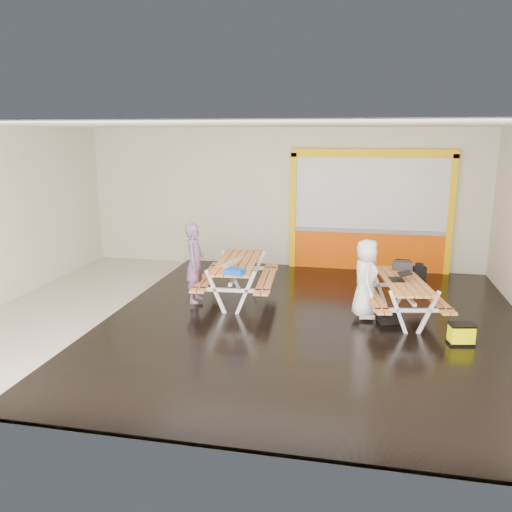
% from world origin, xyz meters
% --- Properties ---
extents(room, '(10.02, 8.02, 3.52)m').
position_xyz_m(room, '(0.00, 0.00, 1.75)').
color(room, beige).
rests_on(room, ground).
extents(deck, '(7.50, 7.98, 0.05)m').
position_xyz_m(deck, '(1.25, 0.00, 0.03)').
color(deck, black).
rests_on(deck, room).
extents(kiosk, '(3.88, 0.16, 3.00)m').
position_xyz_m(kiosk, '(2.20, 3.93, 1.44)').
color(kiosk, '#EB5103').
rests_on(kiosk, room).
extents(picnic_table_left, '(1.63, 2.28, 0.87)m').
position_xyz_m(picnic_table_left, '(-0.40, 0.97, 0.66)').
color(picnic_table_left, orange).
rests_on(picnic_table_left, deck).
extents(picnic_table_right, '(1.66, 2.17, 0.78)m').
position_xyz_m(picnic_table_right, '(2.80, 0.53, 0.60)').
color(picnic_table_right, orange).
rests_on(picnic_table_right, deck).
extents(person_left, '(0.39, 0.58, 1.56)m').
position_xyz_m(person_left, '(-1.14, 0.51, 0.90)').
color(person_left, slate).
rests_on(person_left, deck).
extents(person_right, '(0.50, 0.73, 1.43)m').
position_xyz_m(person_right, '(2.14, 0.36, 0.82)').
color(person_right, white).
rests_on(person_right, deck).
extents(laptop_left, '(0.44, 0.41, 0.16)m').
position_xyz_m(laptop_left, '(-0.43, 0.59, 0.92)').
color(laptop_left, silver).
rests_on(laptop_left, picnic_table_left).
extents(laptop_right, '(0.42, 0.38, 0.16)m').
position_xyz_m(laptop_right, '(2.73, 0.49, 0.83)').
color(laptop_right, black).
rests_on(laptop_right, picnic_table_right).
extents(blue_pouch, '(0.37, 0.30, 0.10)m').
position_xyz_m(blue_pouch, '(-0.20, -0.00, 0.91)').
color(blue_pouch, blue).
rests_on(blue_pouch, picnic_table_left).
extents(toolbox, '(0.37, 0.19, 0.21)m').
position_xyz_m(toolbox, '(2.83, 1.23, 0.87)').
color(toolbox, black).
rests_on(toolbox, picnic_table_right).
extents(backpack, '(0.29, 0.24, 0.41)m').
position_xyz_m(backpack, '(3.14, 1.21, 0.72)').
color(backpack, black).
rests_on(backpack, picnic_table_right).
extents(dark_case, '(0.46, 0.41, 0.14)m').
position_xyz_m(dark_case, '(2.58, 0.26, 0.12)').
color(dark_case, black).
rests_on(dark_case, deck).
extents(fluke_bag, '(0.44, 0.33, 0.34)m').
position_xyz_m(fluke_bag, '(3.67, -0.52, 0.21)').
color(fluke_bag, black).
rests_on(fluke_bag, deck).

